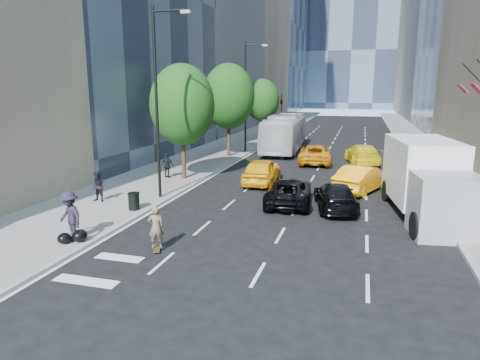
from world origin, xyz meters
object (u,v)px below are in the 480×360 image
(black_sedan_lincoln, at_px, (289,191))
(trash_can, at_px, (134,202))
(black_sedan_mercedes, at_px, (335,196))
(box_truck, at_px, (427,179))
(skateboarder, at_px, (156,230))
(city_bus, at_px, (285,133))

(black_sedan_lincoln, relative_size, trash_can, 6.03)
(black_sedan_mercedes, height_order, trash_can, black_sedan_mercedes)
(box_truck, bearing_deg, black_sedan_lincoln, 167.70)
(skateboarder, xyz_separation_m, box_truck, (10.35, 7.53, 1.02))
(black_sedan_lincoln, height_order, box_truck, box_truck)
(black_sedan_lincoln, xyz_separation_m, city_bus, (-3.70, 19.58, 1.05))
(black_sedan_mercedes, height_order, box_truck, box_truck)
(black_sedan_mercedes, relative_size, city_bus, 0.38)
(black_sedan_mercedes, bearing_deg, city_bus, -83.70)
(trash_can, bearing_deg, black_sedan_mercedes, 19.35)
(black_sedan_mercedes, distance_m, trash_can, 10.12)
(city_bus, distance_m, trash_can, 23.53)
(box_truck, bearing_deg, trash_can, -175.11)
(box_truck, bearing_deg, black_sedan_mercedes, 169.70)
(box_truck, xyz_separation_m, trash_can, (-13.75, -3.20, -1.28))
(skateboarder, height_order, black_sedan_lincoln, skateboarder)
(skateboarder, height_order, city_bus, city_bus)
(city_bus, bearing_deg, black_sedan_mercedes, -74.99)
(black_sedan_mercedes, bearing_deg, trash_can, 8.47)
(black_sedan_mercedes, xyz_separation_m, box_truck, (4.20, -0.15, 1.16))
(black_sedan_mercedes, bearing_deg, box_truck, 167.04)
(city_bus, height_order, trash_can, city_bus)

